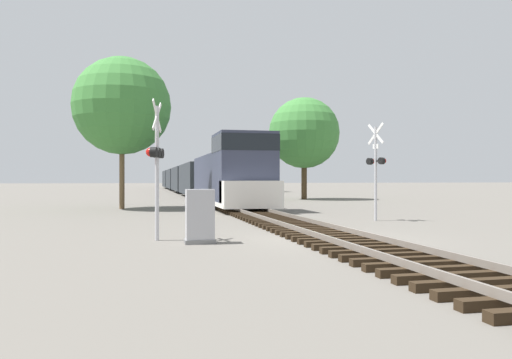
{
  "coord_description": "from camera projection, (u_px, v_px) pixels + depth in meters",
  "views": [
    {
      "loc": [
        -5.54,
        -14.15,
        1.83
      ],
      "look_at": [
        -0.9,
        6.07,
        1.8
      ],
      "focal_mm": 35.0,
      "sensor_mm": 36.0,
      "label": 1
    }
  ],
  "objects": [
    {
      "name": "freight_train",
      "position": [
        187.0,
        179.0,
        62.31
      ],
      "size": [
        3.16,
        79.23,
        4.36
      ],
      "color": "#33384C",
      "rests_on": "ground"
    },
    {
      "name": "rail_track_bed",
      "position": [
        330.0,
        235.0,
        15.03
      ],
      "size": [
        2.6,
        160.0,
        0.31
      ],
      "color": "black",
      "rests_on": "ground"
    },
    {
      "name": "ground_plane",
      "position": [
        330.0,
        239.0,
        15.03
      ],
      "size": [
        400.0,
        400.0,
        0.0
      ],
      "primitive_type": "plane",
      "color": "#666059"
    },
    {
      "name": "crossing_signal_far",
      "position": [
        376.0,
        165.0,
        21.73
      ],
      "size": [
        0.58,
        1.0,
        4.26
      ],
      "rotation": [
        0.0,
        0.0,
        1.9
      ],
      "color": "#B7B7BC",
      "rests_on": "ground"
    },
    {
      "name": "tree_far_right",
      "position": [
        122.0,
        106.0,
        30.2
      ],
      "size": [
        5.9,
        5.9,
        9.2
      ],
      "color": "brown",
      "rests_on": "ground"
    },
    {
      "name": "relay_cabinet",
      "position": [
        200.0,
        217.0,
        14.1
      ],
      "size": [
        0.86,
        0.58,
        1.53
      ],
      "color": "slate",
      "rests_on": "ground"
    },
    {
      "name": "tree_mid_background",
      "position": [
        304.0,
        133.0,
        44.29
      ],
      "size": [
        6.29,
        6.29,
        9.05
      ],
      "color": "#473521",
      "rests_on": "ground"
    },
    {
      "name": "crossing_signal_near",
      "position": [
        156.0,
        158.0,
        14.77
      ],
      "size": [
        0.56,
        1.01,
        4.15
      ],
      "rotation": [
        0.0,
        0.0,
        -1.87
      ],
      "color": "#B7B7BC",
      "rests_on": "ground"
    },
    {
      "name": "tree_deep_background",
      "position": [
        246.0,
        153.0,
        69.98
      ],
      "size": [
        6.23,
        6.23,
        8.55
      ],
      "color": "brown",
      "rests_on": "ground"
    }
  ]
}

